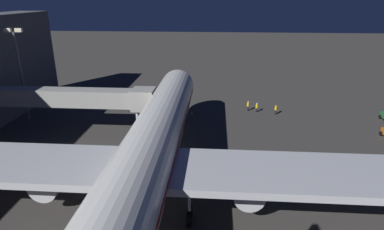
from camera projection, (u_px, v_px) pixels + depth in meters
The scene contains 9 objects.
ground_plane at pixel (162, 169), 39.88m from camera, with size 320.00×320.00×0.00m, color #383533.
airliner_at_gate at pixel (143, 166), 29.11m from camera, with size 56.32×60.94×19.15m.
jet_bridge at pixel (83, 98), 48.06m from camera, with size 24.89×3.40×7.34m.
apron_floodlight_mast at pixel (20, 68), 52.91m from camera, with size 2.90×0.50×15.26m.
ground_crew_near_nose_gear at pixel (257, 107), 59.11m from camera, with size 0.40×0.40×1.78m.
ground_crew_marshaller_fwd at pixel (248, 105), 59.76m from camera, with size 0.40×0.40×1.88m.
ground_crew_by_tug at pixel (276, 109), 57.90m from camera, with size 0.40×0.40×1.81m.
traffic_cone_nose_port at pixel (192, 113), 58.40m from camera, with size 0.36×0.36×0.55m, color orange.
traffic_cone_nose_starboard at pixel (167, 112), 58.71m from camera, with size 0.36×0.36×0.55m, color orange.
Camera 1 is at (-6.32, 34.74, 20.04)m, focal length 30.43 mm.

